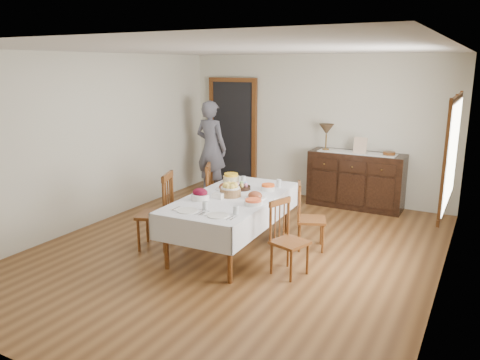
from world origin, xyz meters
The scene contains 26 objects.
ground centered at (0.00, 0.00, 0.00)m, with size 6.00×6.00×0.00m, color brown.
room_shell centered at (-0.15, 0.42, 1.64)m, with size 5.02×6.02×2.65m.
dining_table centered at (-0.07, 0.01, 0.65)m, with size 1.18×2.19×0.74m.
chair_left_near centered at (-0.97, -0.41, 0.53)m, with size 0.55×0.55×1.04m.
chair_left_far centered at (-0.88, 0.46, 0.51)m, with size 0.56×0.56×1.00m.
chair_right_near centered at (0.86, -0.33, 0.45)m, with size 0.47×0.47×0.89m.
chair_right_far centered at (0.80, 0.53, 0.46)m, with size 0.49×0.49×0.90m.
sideboard centered at (0.86, 2.72, 0.48)m, with size 1.60×0.58×0.96m.
person centered at (-1.79, 2.25, 0.95)m, with size 0.59×0.38×1.90m, color #565663.
bread_basket centered at (-0.09, 0.01, 0.82)m, with size 0.28×0.28×0.18m.
egg_basket centered at (-0.12, 0.38, 0.78)m, with size 0.25×0.25×0.10m.
ham_platter_a centered at (-0.32, 0.27, 0.77)m, with size 0.27×0.27×0.11m.
ham_platter_b centered at (0.24, 0.07, 0.77)m, with size 0.27×0.27×0.11m.
beet_bowl centered at (-0.35, -0.32, 0.80)m, with size 0.23×0.23×0.15m.
carrot_bowl centered at (0.22, 0.51, 0.78)m, with size 0.20×0.20×0.09m.
pineapple_bowl centered at (-0.46, 0.67, 0.80)m, with size 0.24×0.24×0.13m.
casserole_dish centered at (0.35, -0.20, 0.77)m, with size 0.22×0.22×0.07m.
butter_dish centered at (-0.18, -0.16, 0.78)m, with size 0.14×0.10×0.07m.
setting_left centered at (-0.17, -0.75, 0.76)m, with size 0.42×0.31×0.10m.
setting_right centered at (0.23, -0.73, 0.76)m, with size 0.42×0.31×0.10m.
glass_far_a centered at (-0.25, 0.67, 0.80)m, with size 0.07×0.07×0.11m.
glass_far_b centered at (0.28, 0.74, 0.79)m, with size 0.07×0.07×0.11m.
runner centered at (0.86, 2.69, 0.97)m, with size 1.30×0.35×0.01m.
table_lamp centered at (0.31, 2.69, 1.32)m, with size 0.26×0.26×0.46m.
picture_frame centered at (0.92, 2.63, 1.10)m, with size 0.22×0.08×0.28m.
deco_bowl centered at (1.38, 2.73, 0.99)m, with size 0.20×0.20×0.06m.
Camera 1 is at (2.83, -5.13, 2.42)m, focal length 35.00 mm.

